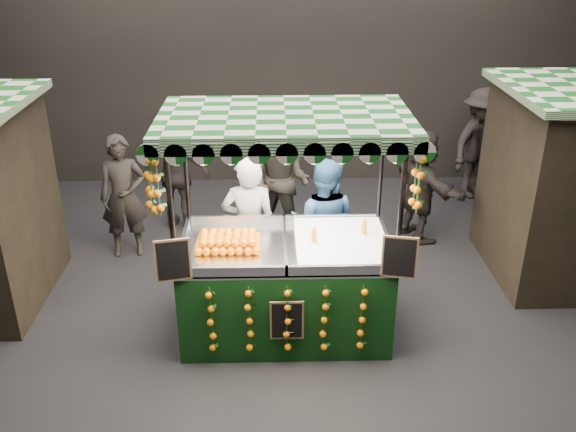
{
  "coord_description": "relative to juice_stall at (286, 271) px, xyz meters",
  "views": [
    {
      "loc": [
        -0.05,
        -6.05,
        4.44
      ],
      "look_at": [
        0.13,
        0.62,
        1.29
      ],
      "focal_mm": 38.91,
      "sensor_mm": 36.0,
      "label": 1
    }
  ],
  "objects": [
    {
      "name": "ground",
      "position": [
        -0.1,
        -0.14,
        -0.82
      ],
      "size": [
        12.0,
        12.0,
        0.0
      ],
      "primitive_type": "plane",
      "color": "black",
      "rests_on": "ground"
    },
    {
      "name": "market_hall",
      "position": [
        -0.1,
        -0.14,
        2.56
      ],
      "size": [
        12.1,
        10.1,
        5.05
      ],
      "color": "black",
      "rests_on": "ground"
    },
    {
      "name": "juice_stall",
      "position": [
        0.0,
        0.0,
        0.0
      ],
      "size": [
        2.74,
        1.61,
        2.65
      ],
      "color": "black",
      "rests_on": "ground"
    },
    {
      "name": "vendor_grey",
      "position": [
        -0.44,
        0.84,
        0.13
      ],
      "size": [
        0.71,
        0.48,
        1.9
      ],
      "rotation": [
        0.0,
        0.0,
        3.11
      ],
      "color": "gray",
      "rests_on": "ground"
    },
    {
      "name": "vendor_blue",
      "position": [
        0.5,
        1.01,
        0.09
      ],
      "size": [
        1.04,
        0.9,
        1.82
      ],
      "rotation": [
        0.0,
        0.0,
        2.87
      ],
      "color": "navy",
      "rests_on": "ground"
    },
    {
      "name": "shopper_0",
      "position": [
        -2.27,
        2.01,
        0.08
      ],
      "size": [
        0.71,
        0.52,
        1.81
      ],
      "rotation": [
        0.0,
        0.0,
        0.15
      ],
      "color": "#282420",
      "rests_on": "ground"
    },
    {
      "name": "shopper_1",
      "position": [
        -0.04,
        2.35,
        0.15
      ],
      "size": [
        1.17,
        1.07,
        1.95
      ],
      "rotation": [
        0.0,
        0.0,
        -0.44
      ],
      "color": "#2C2823",
      "rests_on": "ground"
    },
    {
      "name": "shopper_2",
      "position": [
        -1.62,
        2.86,
        0.08
      ],
      "size": [
        1.13,
        0.67,
        1.81
      ],
      "rotation": [
        0.0,
        0.0,
        2.92
      ],
      "color": "#2C2524",
      "rests_on": "ground"
    },
    {
      "name": "shopper_3",
      "position": [
        3.44,
        4.0,
        0.15
      ],
      "size": [
        1.43,
        1.34,
        1.94
      ],
      "rotation": [
        0.0,
        0.0,
        0.66
      ],
      "color": "black",
      "rests_on": "ground"
    },
    {
      "name": "shopper_5",
      "position": [
        2.07,
        2.4,
        0.05
      ],
      "size": [
        1.08,
        1.69,
        1.74
      ],
      "rotation": [
        0.0,
        0.0,
        1.95
      ],
      "color": "black",
      "rests_on": "ground"
    }
  ]
}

